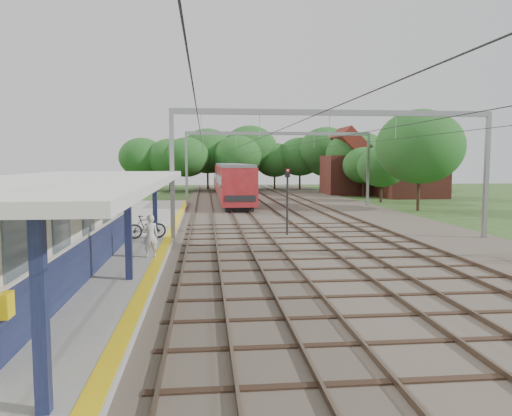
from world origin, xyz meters
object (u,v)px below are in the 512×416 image
bicycle (147,227)px  train (229,179)px  signal_post (287,196)px  person (150,236)px

bicycle → train: (5.85, 32.93, 1.24)m
train → signal_post: size_ratio=9.58×
person → signal_post: size_ratio=0.46×
train → signal_post: bearing=-86.6°
person → bicycle: person is taller
bicycle → train: train is taller
bicycle → signal_post: size_ratio=0.51×
person → bicycle: (-0.75, 5.14, -0.30)m
train → bicycle: bearing=-100.1°
train → signal_post: train is taller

